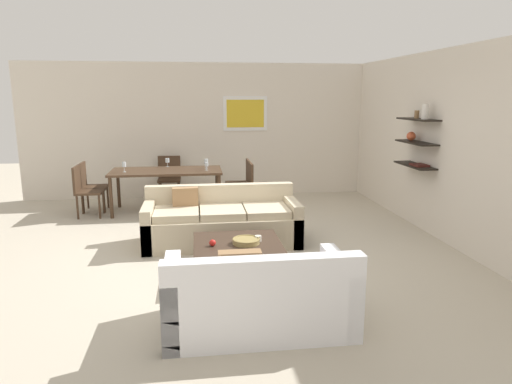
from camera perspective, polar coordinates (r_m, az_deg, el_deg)
The scene contains 19 objects.
ground_plane at distance 6.27m, azimuth -2.78°, elevation -7.18°, with size 18.00×18.00×0.00m, color #BCB29E.
back_wall_unit at distance 9.49m, azimuth -2.88°, elevation 7.68°, with size 8.40×0.09×2.70m.
right_wall_shelf_unit at distance 7.43m, azimuth 20.74°, elevation 5.74°, with size 0.34×8.20×2.70m.
sofa_beige at distance 6.49m, azimuth -4.34°, elevation -3.83°, with size 2.15×0.90×0.78m.
loveseat_white at distance 4.18m, azimuth 0.28°, elevation -12.92°, with size 1.66×0.90×0.78m.
coffee_table at distance 5.37m, azimuth -2.28°, elevation -8.35°, with size 1.01×1.03×0.38m.
decorative_bowl at distance 5.29m, azimuth -1.25°, elevation -6.09°, with size 0.32×0.32×0.06m.
candle_jar at distance 5.38m, azimuth 0.28°, elevation -5.80°, with size 0.08×0.08×0.07m, color silver.
apple_on_coffee_table at distance 5.23m, azimuth -5.44°, elevation -6.32°, with size 0.08×0.08×0.08m, color red.
dining_table at distance 8.34m, azimuth -11.08°, elevation 2.25°, with size 1.95×0.92×0.75m.
dining_chair_head at distance 9.22m, azimuth -10.74°, elevation 2.04°, with size 0.44×0.44×0.88m.
dining_chair_left_near at distance 8.37m, azimuth -20.60°, elevation 0.49°, with size 0.44×0.44×0.88m.
dining_chair_right_near at distance 8.20m, azimuth -1.43°, elevation 1.03°, with size 0.44×0.44×0.88m.
dining_chair_right_far at distance 8.60m, azimuth -1.73°, elevation 1.55°, with size 0.44×0.44×0.88m.
dining_chair_left_far at distance 8.76m, azimuth -20.02°, elevation 1.02°, with size 0.44×0.44×0.88m.
wine_glass_right_far at distance 8.41m, azimuth -6.23°, elevation 3.78°, with size 0.07×0.07×0.17m.
wine_glass_right_near at distance 8.19m, azimuth -6.18°, elevation 3.40°, with size 0.07×0.07×0.14m.
wine_glass_head at distance 8.71m, azimuth -10.98°, elevation 3.85°, with size 0.07×0.07×0.16m.
wine_glass_left_near at distance 8.27m, azimuth -16.12°, elevation 3.27°, with size 0.07×0.07×0.18m.
Camera 1 is at (-0.49, -5.91, 2.04)m, focal length 32.12 mm.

